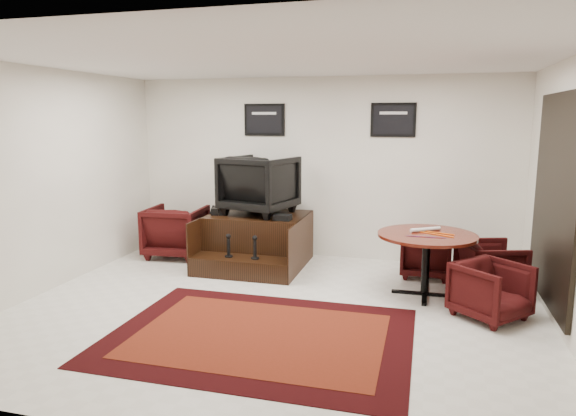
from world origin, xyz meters
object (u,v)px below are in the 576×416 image
object	(u,v)px
table_chair_corner	(491,288)
meeting_table	(427,241)
shine_podium	(257,242)
armchair_side	(176,229)
table_chair_back	(426,252)
table_chair_window	(491,265)
shine_chair	(259,182)

from	to	relation	value
table_chair_corner	meeting_table	bearing A→B (deg)	92.58
shine_podium	armchair_side	bearing A→B (deg)	175.50
armchair_side	meeting_table	bearing A→B (deg)	162.39
table_chair_back	table_chair_corner	xyz separation A→B (m)	(0.69, -1.40, 0.01)
table_chair_back	meeting_table	bearing A→B (deg)	91.53
shine_podium	armchair_side	distance (m)	1.39
meeting_table	table_chair_back	distance (m)	0.89
armchair_side	table_chair_window	distance (m)	4.67
table_chair_corner	table_chair_back	bearing A→B (deg)	68.65
meeting_table	table_chair_window	world-z (taller)	meeting_table
table_chair_back	shine_chair	bearing A→B (deg)	-0.37
table_chair_window	table_chair_corner	distance (m)	0.92
meeting_table	table_chair_back	size ratio (longest dim) A/B	1.77
armchair_side	table_chair_window	xyz separation A→B (m)	(4.64, -0.54, -0.08)
shine_chair	table_chair_back	xyz separation A→B (m)	(2.46, -0.10, -0.90)
armchair_side	table_chair_corner	world-z (taller)	armchair_side
shine_chair	table_chair_corner	bearing A→B (deg)	168.93
armchair_side	table_chair_back	bearing A→B (deg)	174.38
meeting_table	table_chair_back	xyz separation A→B (m)	(0.01, 0.82, -0.35)
armchair_side	table_chair_window	world-z (taller)	armchair_side
shine_chair	table_chair_corner	size ratio (longest dim) A/B	1.41
armchair_side	table_chair_back	distance (m)	3.85
table_chair_corner	table_chair_window	bearing A→B (deg)	36.49
armchair_side	table_chair_back	world-z (taller)	armchair_side
meeting_table	armchair_side	bearing A→B (deg)	167.12
shine_chair	armchair_side	bearing A→B (deg)	15.98
shine_podium	table_chair_back	world-z (taller)	shine_podium
table_chair_back	table_chair_window	distance (m)	0.92
shine_podium	table_chair_corner	xyz separation A→B (m)	(3.16, -1.35, -0.00)
table_chair_back	table_chair_corner	size ratio (longest dim) A/B	0.98
armchair_side	table_chair_window	bearing A→B (deg)	168.59
table_chair_back	table_chair_corner	distance (m)	1.56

